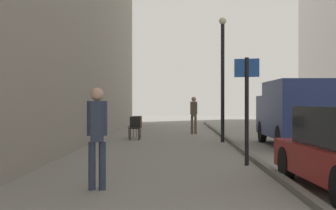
{
  "coord_description": "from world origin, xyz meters",
  "views": [
    {
      "loc": [
        -0.43,
        -2.97,
        1.53
      ],
      "look_at": [
        -0.67,
        10.94,
        1.44
      ],
      "focal_mm": 52.58,
      "sensor_mm": 36.0,
      "label": 1
    }
  ],
  "objects_px": {
    "pedestrian_mid_block": "(97,131)",
    "lamp_post": "(223,71)",
    "delivery_van": "(296,111)",
    "cafe_chair_near_window": "(135,126)",
    "cafe_chair_by_doorway": "(136,125)",
    "pedestrian_main_foreground": "(194,112)",
    "street_sign_post": "(247,101)"
  },
  "relations": [
    {
      "from": "pedestrian_mid_block",
      "to": "lamp_post",
      "type": "xyz_separation_m",
      "value": [
        3.13,
        10.27,
        1.7
      ]
    },
    {
      "from": "pedestrian_main_foreground",
      "to": "cafe_chair_near_window",
      "type": "relative_size",
      "value": 1.89
    },
    {
      "from": "pedestrian_main_foreground",
      "to": "pedestrian_mid_block",
      "type": "distance_m",
      "value": 15.17
    },
    {
      "from": "pedestrian_main_foreground",
      "to": "cafe_chair_near_window",
      "type": "bearing_deg",
      "value": -103.28
    },
    {
      "from": "pedestrian_mid_block",
      "to": "street_sign_post",
      "type": "xyz_separation_m",
      "value": [
        3.07,
        3.36,
        0.52
      ]
    },
    {
      "from": "pedestrian_main_foreground",
      "to": "street_sign_post",
      "type": "relative_size",
      "value": 0.68
    },
    {
      "from": "pedestrian_mid_block",
      "to": "street_sign_post",
      "type": "relative_size",
      "value": 0.68
    },
    {
      "from": "lamp_post",
      "to": "delivery_van",
      "type": "bearing_deg",
      "value": -37.25
    },
    {
      "from": "street_sign_post",
      "to": "delivery_van",
      "type": "bearing_deg",
      "value": -100.43
    },
    {
      "from": "pedestrian_mid_block",
      "to": "cafe_chair_by_doorway",
      "type": "relative_size",
      "value": 1.89
    },
    {
      "from": "street_sign_post",
      "to": "cafe_chair_by_doorway",
      "type": "distance_m",
      "value": 9.66
    },
    {
      "from": "delivery_van",
      "to": "lamp_post",
      "type": "relative_size",
      "value": 1.03
    },
    {
      "from": "lamp_post",
      "to": "cafe_chair_near_window",
      "type": "height_order",
      "value": "lamp_post"
    },
    {
      "from": "lamp_post",
      "to": "street_sign_post",
      "type": "bearing_deg",
      "value": -90.55
    },
    {
      "from": "pedestrian_main_foreground",
      "to": "street_sign_post",
      "type": "bearing_deg",
      "value": -64.47
    },
    {
      "from": "street_sign_post",
      "to": "lamp_post",
      "type": "distance_m",
      "value": 7.01
    },
    {
      "from": "delivery_van",
      "to": "cafe_chair_near_window",
      "type": "bearing_deg",
      "value": 153.74
    },
    {
      "from": "cafe_chair_near_window",
      "to": "cafe_chair_by_doorway",
      "type": "relative_size",
      "value": 1.0
    },
    {
      "from": "pedestrian_mid_block",
      "to": "cafe_chair_by_doorway",
      "type": "xyz_separation_m",
      "value": [
        -0.35,
        12.34,
        -0.48
      ]
    },
    {
      "from": "delivery_van",
      "to": "pedestrian_main_foreground",
      "type": "bearing_deg",
      "value": 116.92
    },
    {
      "from": "street_sign_post",
      "to": "cafe_chair_near_window",
      "type": "bearing_deg",
      "value": -52.09
    },
    {
      "from": "delivery_van",
      "to": "lamp_post",
      "type": "xyz_separation_m",
      "value": [
        -2.37,
        1.8,
        1.51
      ]
    },
    {
      "from": "cafe_chair_near_window",
      "to": "lamp_post",
      "type": "bearing_deg",
      "value": 165.62
    },
    {
      "from": "street_sign_post",
      "to": "cafe_chair_by_doorway",
      "type": "relative_size",
      "value": 2.77
    },
    {
      "from": "pedestrian_mid_block",
      "to": "cafe_chair_near_window",
      "type": "xyz_separation_m",
      "value": [
        -0.31,
        11.36,
        -0.48
      ]
    },
    {
      "from": "street_sign_post",
      "to": "pedestrian_main_foreground",
      "type": "bearing_deg",
      "value": -70.74
    },
    {
      "from": "delivery_van",
      "to": "cafe_chair_near_window",
      "type": "xyz_separation_m",
      "value": [
        -5.82,
        2.89,
        -0.66
      ]
    },
    {
      "from": "cafe_chair_near_window",
      "to": "cafe_chair_by_doorway",
      "type": "bearing_deg",
      "value": -84.6
    },
    {
      "from": "pedestrian_mid_block",
      "to": "street_sign_post",
      "type": "bearing_deg",
      "value": 38.92
    },
    {
      "from": "pedestrian_mid_block",
      "to": "delivery_van",
      "type": "xyz_separation_m",
      "value": [
        5.5,
        8.47,
        0.18
      ]
    },
    {
      "from": "street_sign_post",
      "to": "cafe_chair_by_doorway",
      "type": "bearing_deg",
      "value": -54.15
    },
    {
      "from": "street_sign_post",
      "to": "cafe_chair_near_window",
      "type": "distance_m",
      "value": 8.74
    }
  ]
}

